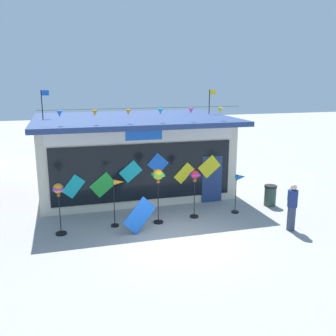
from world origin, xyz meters
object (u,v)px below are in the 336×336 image
Objects in this scene: wind_spinner_center_left at (158,180)px; wind_spinner_center_right at (195,181)px; trash_bin at (270,195)px; wind_spinner_right at (240,184)px; kite_shop_building at (132,153)px; person_near_camera at (292,206)px; wind_spinner_left at (117,193)px; display_kite_on_ground at (140,215)px; wind_spinner_far_left at (59,196)px.

wind_spinner_center_right is at bearing 7.24° from wind_spinner_center_left.
wind_spinner_right is at bearing -166.38° from trash_bin.
kite_shop_building is at bearing 91.54° from wind_spinner_center_left.
kite_shop_building is 4.22× the size of wind_spinner_center_left.
wind_spinner_center_right is 1.10× the size of person_near_camera.
person_near_camera is (2.84, -2.09, -0.55)m from wind_spinner_center_right.
kite_shop_building is at bearing 129.57° from wind_spinner_right.
display_kite_on_ground is (0.63, -0.78, -0.62)m from wind_spinner_left.
kite_shop_building is at bearing 82.05° from display_kite_on_ground.
wind_spinner_right is at bearing -50.43° from kite_shop_building.
wind_spinner_far_left is 1.07× the size of person_near_camera.
kite_shop_building is at bearing 53.59° from wind_spinner_far_left.
wind_spinner_far_left is 3.47m from wind_spinner_center_left.
kite_shop_building is at bearing 110.57° from wind_spinner_center_right.
wind_spinner_far_left is 4.94m from wind_spinner_center_right.
wind_spinner_left is 1.50× the size of display_kite_on_ground.
person_near_camera is (7.77, -1.79, -0.48)m from wind_spinner_far_left.
person_near_camera is 2.64m from trash_bin.
wind_spinner_center_right is at bearing 20.52° from display_kite_on_ground.
wind_spinner_far_left is 0.89× the size of wind_spinner_center_left.
kite_shop_building is 4.42m from wind_spinner_center_left.
kite_shop_building is at bearing 147.41° from person_near_camera.
kite_shop_building is 4.94× the size of wind_spinner_left.
wind_spinner_center_left is 2.33× the size of trash_bin.
wind_spinner_center_left is 1.76× the size of display_kite_on_ground.
wind_spinner_center_left is 1.30× the size of wind_spinner_right.
wind_spinner_center_right is (2.93, 0.08, 0.20)m from wind_spinner_left.
wind_spinner_center_left reaches higher than display_kite_on_ground.
person_near_camera is at bearing -13.00° from wind_spinner_far_left.
person_near_camera is at bearing -104.91° from trash_bin.
wind_spinner_center_left is 4.77m from person_near_camera.
kite_shop_building reaches higher than wind_spinner_right.
trash_bin is (3.51, 0.43, -0.99)m from wind_spinner_center_right.
wind_spinner_right is at bearing 1.06° from wind_spinner_center_right.
display_kite_on_ground is at bearing -97.95° from kite_shop_building.
wind_spinner_center_left is 5.17m from trash_bin.
kite_shop_building reaches higher than display_kite_on_ground.
wind_spinner_center_right reaches higher than trash_bin.
wind_spinner_center_right is (1.47, 0.19, -0.21)m from wind_spinner_center_left.
kite_shop_building reaches higher than wind_spinner_left.
wind_spinner_right reaches higher than trash_bin.
wind_spinner_center_right is 3.57m from person_near_camera.
wind_spinner_center_right reaches higher than person_near_camera.
trash_bin is at bearing 4.50° from wind_spinner_left.
kite_shop_building is 5.64m from wind_spinner_far_left.
wind_spinner_center_right is 2.59m from display_kite_on_ground.
wind_spinner_right is 1.35× the size of display_kite_on_ground.
display_kite_on_ground is at bearing -51.22° from wind_spinner_left.
wind_spinner_right is 0.93× the size of person_near_camera.
wind_spinner_right is at bearing 12.09° from display_kite_on_ground.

